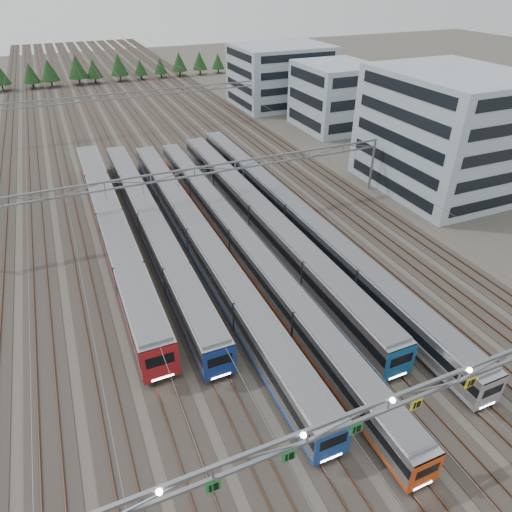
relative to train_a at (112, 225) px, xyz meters
name	(u,v)px	position (x,y,z in m)	size (l,w,h in m)	color
ground	(372,474)	(11.25, -39.39, -2.33)	(400.00, 400.00, 0.00)	#47423A
track_bed	(122,106)	(11.25, 60.61, -0.84)	(54.00, 260.00, 5.42)	#2D2823
train_a	(112,225)	(0.00, 0.00, 0.00)	(3.19, 51.73, 4.16)	black
train_b	(150,224)	(4.50, -1.32, -0.20)	(2.88, 52.47, 3.75)	black
train_c	(199,239)	(9.00, -7.44, -0.20)	(2.89, 60.46, 3.77)	black
train_d	(239,239)	(13.50, -9.04, -0.41)	(2.57, 65.44, 3.33)	black
train_e	(260,216)	(18.00, -4.89, -0.15)	(2.97, 57.09, 3.87)	black
train_f	(294,214)	(22.50, -5.87, -0.35)	(2.66, 65.49, 3.46)	black
gantry_near	(389,408)	(11.20, -39.51, 4.76)	(56.36, 0.61, 8.08)	slate
gantry_mid	(195,178)	(11.25, 0.61, 4.06)	(56.36, 0.36, 8.00)	slate
gantry_far	(130,99)	(11.25, 45.61, 4.06)	(56.36, 0.36, 8.00)	slate
depot_bldg_south	(446,132)	(49.35, -2.72, 6.31)	(18.00, 22.00, 17.29)	#8FA0AB
depot_bldg_mid	(335,96)	(51.02, 30.73, 4.17)	(14.00, 16.00, 13.00)	#8FA0AB
depot_bldg_north	(281,75)	(49.21, 52.89, 4.59)	(22.00, 18.00, 13.85)	#8FA0AB
treeline	(108,67)	(13.50, 96.28, 1.90)	(100.10, 5.60, 7.02)	#332114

